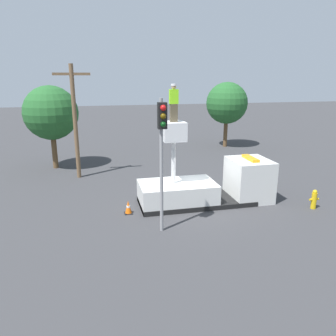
# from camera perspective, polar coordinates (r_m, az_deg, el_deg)

# --- Properties ---
(ground_plane) EXTENTS (120.00, 120.00, 0.00)m
(ground_plane) POSITION_cam_1_polar(r_m,az_deg,el_deg) (17.04, 4.87, -6.11)
(ground_plane) COLOR #38383A
(bucket_truck) EXTENTS (6.81, 2.30, 4.23)m
(bucket_truck) POSITION_cam_1_polar(r_m,az_deg,el_deg) (16.95, 7.19, -3.15)
(bucket_truck) COLOR black
(bucket_truck) RESTS_ON ground
(worker) EXTENTS (0.40, 0.26, 1.75)m
(worker) POSITION_cam_1_polar(r_m,az_deg,el_deg) (15.54, 1.00, 11.26)
(worker) COLOR brown
(worker) RESTS_ON bucket_truck
(traffic_light_pole) EXTENTS (0.34, 0.57, 5.52)m
(traffic_light_pole) POSITION_cam_1_polar(r_m,az_deg,el_deg) (12.77, -1.06, 4.80)
(traffic_light_pole) COLOR gray
(traffic_light_pole) RESTS_ON ground
(fire_hydrant) EXTENTS (0.50, 0.26, 0.97)m
(fire_hydrant) POSITION_cam_1_polar(r_m,az_deg,el_deg) (17.68, 24.09, -5.01)
(fire_hydrant) COLOR gold
(fire_hydrant) RESTS_ON ground
(traffic_cone_rear) EXTENTS (0.39, 0.39, 0.63)m
(traffic_cone_rear) POSITION_cam_1_polar(r_m,az_deg,el_deg) (15.77, -6.93, -6.84)
(traffic_cone_rear) COLOR black
(traffic_cone_rear) RESTS_ON ground
(tree_left_bg) EXTENTS (3.69, 3.69, 5.75)m
(tree_left_bg) POSITION_cam_1_polar(r_m,az_deg,el_deg) (24.03, -19.73, 8.99)
(tree_left_bg) COLOR brown
(tree_left_bg) RESTS_ON ground
(tree_right_bg) EXTENTS (3.70, 3.70, 5.83)m
(tree_right_bg) POSITION_cam_1_polar(r_m,az_deg,el_deg) (30.46, 10.21, 11.04)
(tree_right_bg) COLOR brown
(tree_right_bg) RESTS_ON ground
(utility_pole) EXTENTS (2.20, 0.26, 7.04)m
(utility_pole) POSITION_cam_1_polar(r_m,az_deg,el_deg) (21.22, -15.92, 8.38)
(utility_pole) COLOR brown
(utility_pole) RESTS_ON ground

